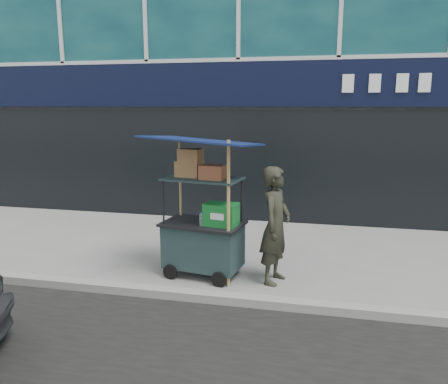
# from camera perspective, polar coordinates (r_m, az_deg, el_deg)

# --- Properties ---
(ground) EXTENTS (80.00, 80.00, 0.00)m
(ground) POSITION_cam_1_polar(r_m,az_deg,el_deg) (6.09, -5.11, -12.92)
(ground) COLOR slate
(ground) RESTS_ON ground
(curb) EXTENTS (80.00, 0.18, 0.12)m
(curb) POSITION_cam_1_polar(r_m,az_deg,el_deg) (5.89, -5.71, -13.16)
(curb) COLOR gray
(curb) RESTS_ON ground
(vendor_cart) EXTENTS (1.69, 1.32, 2.09)m
(vendor_cart) POSITION_cam_1_polar(r_m,az_deg,el_deg) (6.40, -2.63, -4.66)
(vendor_cart) COLOR #1B2D2E
(vendor_cart) RESTS_ON ground
(vendor_man) EXTENTS (0.54, 0.69, 1.67)m
(vendor_man) POSITION_cam_1_polar(r_m,az_deg,el_deg) (6.18, 6.74, -4.35)
(vendor_man) COLOR #27281E
(vendor_man) RESTS_ON ground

